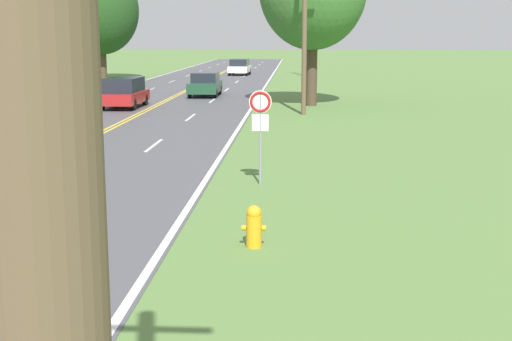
{
  "coord_description": "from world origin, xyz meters",
  "views": [
    {
      "loc": [
        7.98,
        0.27,
        3.93
      ],
      "look_at": [
        7.12,
        15.27,
        1.08
      ],
      "focal_mm": 50.0,
      "sensor_mm": 36.0,
      "label": 1
    }
  ],
  "objects_px": {
    "tree_behind_sign": "(101,11)",
    "car_dark_green_sedan_mid_near": "(205,84)",
    "car_red_van_approaching": "(124,92)",
    "traffic_sign": "(260,114)",
    "fire_hydrant": "(254,226)",
    "car_white_suv_mid_far": "(240,67)"
  },
  "relations": [
    {
      "from": "traffic_sign",
      "to": "car_white_suv_mid_far",
      "type": "relative_size",
      "value": 0.59
    },
    {
      "from": "tree_behind_sign",
      "to": "car_red_van_approaching",
      "type": "bearing_deg",
      "value": -72.33
    },
    {
      "from": "tree_behind_sign",
      "to": "car_dark_green_sedan_mid_near",
      "type": "xyz_separation_m",
      "value": [
        11.46,
        -17.22,
        -5.28
      ]
    },
    {
      "from": "car_dark_green_sedan_mid_near",
      "to": "tree_behind_sign",
      "type": "bearing_deg",
      "value": -146.76
    },
    {
      "from": "fire_hydrant",
      "to": "car_red_van_approaching",
      "type": "relative_size",
      "value": 0.18
    },
    {
      "from": "fire_hydrant",
      "to": "tree_behind_sign",
      "type": "height_order",
      "value": "tree_behind_sign"
    },
    {
      "from": "car_white_suv_mid_far",
      "to": "tree_behind_sign",
      "type": "bearing_deg",
      "value": -53.65
    },
    {
      "from": "car_red_van_approaching",
      "to": "car_white_suv_mid_far",
      "type": "xyz_separation_m",
      "value": [
        3.75,
        32.95,
        -0.02
      ]
    },
    {
      "from": "car_red_van_approaching",
      "to": "traffic_sign",
      "type": "bearing_deg",
      "value": -156.18
    },
    {
      "from": "traffic_sign",
      "to": "tree_behind_sign",
      "type": "bearing_deg",
      "value": 110.12
    },
    {
      "from": "car_red_van_approaching",
      "to": "car_dark_green_sedan_mid_near",
      "type": "relative_size",
      "value": 0.98
    },
    {
      "from": "car_red_van_approaching",
      "to": "car_dark_green_sedan_mid_near",
      "type": "xyz_separation_m",
      "value": [
        3.5,
        7.8,
        -0.08
      ]
    },
    {
      "from": "traffic_sign",
      "to": "car_white_suv_mid_far",
      "type": "distance_m",
      "value": 53.26
    },
    {
      "from": "traffic_sign",
      "to": "tree_behind_sign",
      "type": "xyz_separation_m",
      "value": [
        -16.52,
        45.1,
        4.17
      ]
    },
    {
      "from": "fire_hydrant",
      "to": "traffic_sign",
      "type": "distance_m",
      "value": 5.92
    },
    {
      "from": "tree_behind_sign",
      "to": "car_dark_green_sedan_mid_near",
      "type": "bearing_deg",
      "value": -56.34
    },
    {
      "from": "tree_behind_sign",
      "to": "car_dark_green_sedan_mid_near",
      "type": "distance_m",
      "value": 21.35
    },
    {
      "from": "tree_behind_sign",
      "to": "car_red_van_approaching",
      "type": "distance_m",
      "value": 26.76
    },
    {
      "from": "fire_hydrant",
      "to": "car_white_suv_mid_far",
      "type": "relative_size",
      "value": 0.19
    },
    {
      "from": "traffic_sign",
      "to": "car_dark_green_sedan_mid_near",
      "type": "xyz_separation_m",
      "value": [
        -5.05,
        27.88,
        -1.11
      ]
    },
    {
      "from": "tree_behind_sign",
      "to": "car_dark_green_sedan_mid_near",
      "type": "height_order",
      "value": "tree_behind_sign"
    },
    {
      "from": "car_dark_green_sedan_mid_near",
      "to": "car_white_suv_mid_far",
      "type": "bearing_deg",
      "value": 179.01
    }
  ]
}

